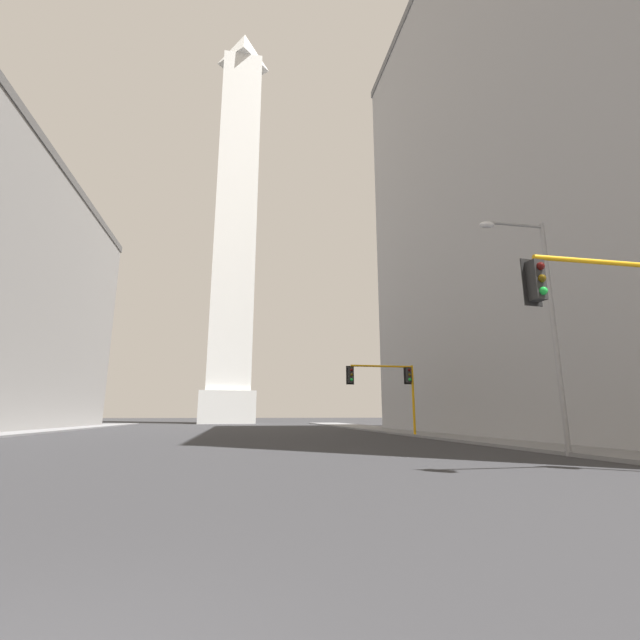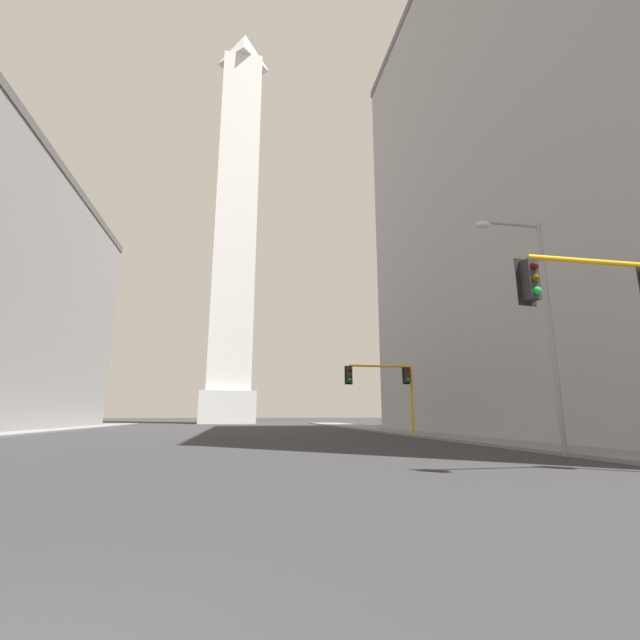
# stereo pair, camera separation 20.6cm
# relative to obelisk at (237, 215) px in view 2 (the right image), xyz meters

# --- Properties ---
(sidewalk_right) EXTENTS (5.00, 90.39, 0.15)m
(sidewalk_right) POSITION_rel_obelisk_xyz_m (16.33, -48.21, -38.98)
(sidewalk_right) COLOR slate
(sidewalk_right) RESTS_ON ground_plane
(building_right) EXTENTS (21.68, 38.11, 41.96)m
(building_right) POSITION_rel_obelisk_xyz_m (27.67, -51.53, -18.06)
(building_right) COLOR #9E9EA0
(building_right) RESTS_ON ground_plane
(obelisk) EXTENTS (9.39, 9.39, 80.86)m
(obelisk) POSITION_rel_obelisk_xyz_m (0.00, 0.00, 0.00)
(obelisk) COLOR silver
(obelisk) RESTS_ON ground_plane
(traffic_light_mid_right) EXTENTS (5.13, 0.51, 5.04)m
(traffic_light_mid_right) POSITION_rel_obelisk_xyz_m (12.33, -48.14, -35.21)
(traffic_light_mid_right) COLOR orange
(traffic_light_mid_right) RESTS_ON ground_plane
(traffic_light_near_right) EXTENTS (4.71, 0.52, 5.81)m
(traffic_light_near_right) POSITION_rel_obelisk_xyz_m (12.02, -67.97, -34.64)
(traffic_light_near_right) COLOR orange
(traffic_light_near_right) RESTS_ON ground_plane
(street_lamp) EXTENTS (2.97, 0.36, 9.40)m
(street_lamp) POSITION_rel_obelisk_xyz_m (13.49, -62.93, -33.38)
(street_lamp) COLOR gray
(street_lamp) RESTS_ON ground_plane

